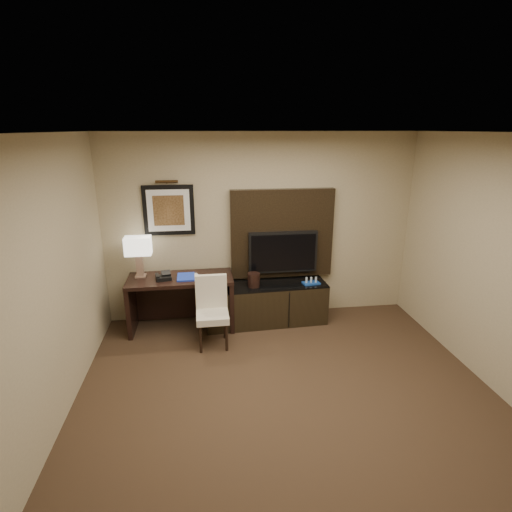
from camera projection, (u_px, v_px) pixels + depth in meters
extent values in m
cube|color=#342317|center=(297.00, 425.00, 3.86)|extent=(4.50, 5.00, 0.01)
cube|color=silver|center=(308.00, 133.00, 3.04)|extent=(4.50, 5.00, 0.01)
cube|color=tan|center=(261.00, 228.00, 5.81)|extent=(4.50, 0.01, 2.70)
cube|color=tan|center=(26.00, 311.00, 3.17)|extent=(0.01, 5.00, 2.70)
cube|color=black|center=(182.00, 303.00, 5.63)|extent=(1.45, 0.64, 0.77)
cube|color=black|center=(266.00, 304.00, 5.81)|extent=(1.76, 0.57, 0.60)
cube|color=black|center=(282.00, 234.00, 5.82)|extent=(1.50, 0.12, 1.30)
cube|color=black|center=(283.00, 252.00, 5.80)|extent=(1.00, 0.08, 0.60)
cube|color=black|center=(169.00, 210.00, 5.54)|extent=(0.70, 0.04, 0.70)
cylinder|color=#422C15|center=(167.00, 182.00, 5.38)|extent=(0.04, 0.04, 0.30)
cube|color=#1B36B5|center=(186.00, 277.00, 5.50)|extent=(0.24, 0.32, 0.02)
imported|color=#B0A58A|center=(189.00, 271.00, 5.44)|extent=(0.15, 0.09, 0.21)
cylinder|color=black|center=(254.00, 280.00, 5.62)|extent=(0.18, 0.18, 0.20)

